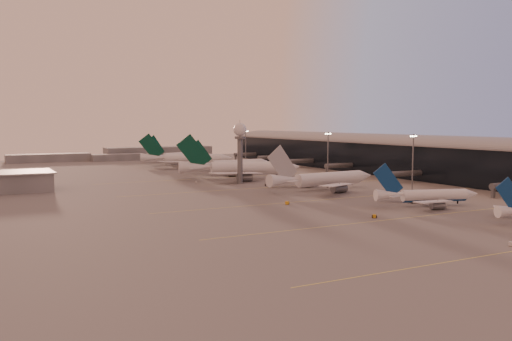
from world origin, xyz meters
name	(u,v)px	position (x,y,z in m)	size (l,w,h in m)	color
ground	(405,226)	(0.00, 0.00, 0.00)	(700.00, 700.00, 0.00)	#5E5B5B
taxiway_markings	(364,196)	(30.00, 56.00, 0.01)	(180.00, 185.25, 0.02)	#F1E455
terminal	(413,157)	(107.88, 110.09, 10.52)	(57.00, 362.00, 23.04)	black
radar_tower	(240,141)	(5.00, 120.00, 20.95)	(6.40, 6.40, 31.10)	#585B60
mast_b	(413,161)	(55.00, 55.00, 13.74)	(3.60, 0.56, 25.00)	#585B60
mast_c	(328,154)	(50.00, 110.00, 13.74)	(3.60, 0.56, 25.00)	#585B60
mast_d	(246,147)	(48.00, 200.00, 13.74)	(3.60, 0.56, 25.00)	#585B60
distant_horizon	(129,154)	(2.62, 325.14, 3.89)	(165.00, 37.50, 9.00)	slate
narrowbody_mid	(427,197)	(32.98, 24.46, 3.19)	(39.25, 30.86, 15.78)	silver
widebody_white	(323,182)	(26.86, 80.44, 3.56)	(58.39, 46.60, 20.54)	silver
greentail_a	(241,171)	(14.87, 139.18, 4.24)	(64.65, 51.54, 24.00)	silver
greentail_b	(232,166)	(26.77, 175.40, 3.53)	(54.99, 44.33, 19.96)	silver
greentail_c	(187,161)	(17.32, 227.40, 3.99)	(59.52, 47.23, 22.57)	silver
greentail_d	(180,158)	(23.86, 259.65, 3.72)	(55.45, 44.00, 21.04)	silver
gsv_truck_a	(512,241)	(5.12, -31.15, 1.08)	(5.59, 3.70, 2.13)	silver
gsv_tug_mid	(374,216)	(0.68, 14.46, 0.53)	(4.13, 3.91, 1.02)	gold
gsv_truck_b	(423,196)	(46.17, 39.84, 1.04)	(5.36, 3.09, 2.04)	silver
gsv_truck_c	(288,201)	(-9.00, 51.18, 1.24)	(6.21, 5.14, 2.43)	gold
gsv_catering_b	(399,183)	(65.52, 74.27, 1.86)	(4.84, 2.86, 3.72)	gold
gsv_tug_far	(267,185)	(12.23, 105.81, 0.58)	(3.48, 4.48, 1.12)	silver
gsv_truck_d	(196,181)	(-12.91, 132.99, 0.98)	(3.36, 5.04, 1.92)	silver
gsv_tug_hangar	(265,172)	(42.25, 162.44, 0.58)	(4.55, 3.75, 1.12)	gold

